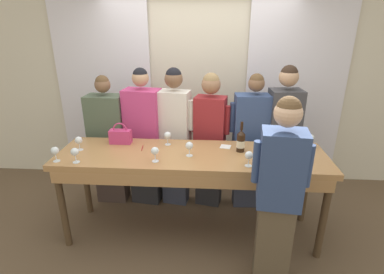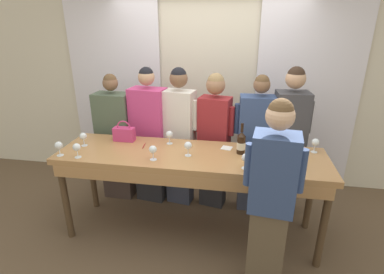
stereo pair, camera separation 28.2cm
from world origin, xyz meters
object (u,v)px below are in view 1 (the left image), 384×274
at_px(wine_glass_front_right, 311,138).
at_px(guest_pink_top, 144,138).
at_px(guest_striped_shirt, 210,139).
at_px(wine_glass_center_mid, 302,151).
at_px(guest_navy_coat, 252,143).
at_px(guest_beige_cap, 282,138).
at_px(wine_glass_back_right, 79,141).
at_px(wine_glass_center_right, 155,151).
at_px(wine_glass_back_mid, 168,136).
at_px(guest_cream_sweater, 175,136).
at_px(wine_bottle, 241,141).
at_px(wine_glass_back_left, 189,146).
at_px(handbag, 120,136).
at_px(guest_olive_jacket, 109,141).
at_px(host_pouring, 278,195).
at_px(wine_glass_front_left, 55,151).
at_px(tasting_bar, 191,163).
at_px(wine_glass_front_mid, 75,152).
at_px(wine_glass_center_left, 249,156).

bearing_deg(wine_glass_front_right, guest_pink_top, 168.87).
bearing_deg(guest_striped_shirt, wine_glass_center_mid, -39.62).
bearing_deg(guest_navy_coat, guest_beige_cap, 0.00).
height_order(wine_glass_back_right, guest_beige_cap, guest_beige_cap).
distance_m(wine_glass_front_right, guest_navy_coat, 0.70).
height_order(wine_glass_center_right, wine_glass_back_mid, same).
bearing_deg(wine_glass_center_mid, guest_cream_sweater, 150.90).
xyz_separation_m(wine_bottle, guest_cream_sweater, (-0.74, 0.52, -0.17)).
relative_size(wine_glass_back_left, wine_glass_back_mid, 1.00).
height_order(handbag, guest_pink_top, guest_pink_top).
relative_size(wine_bottle, guest_olive_jacket, 0.19).
xyz_separation_m(wine_glass_back_left, guest_cream_sweater, (-0.23, 0.66, -0.16)).
distance_m(guest_navy_coat, host_pouring, 1.22).
height_order(guest_cream_sweater, guest_striped_shirt, guest_cream_sweater).
relative_size(wine_glass_center_mid, host_pouring, 0.09).
xyz_separation_m(guest_pink_top, host_pouring, (1.38, -1.22, 0.02)).
bearing_deg(wine_glass_front_left, guest_cream_sweater, 40.16).
bearing_deg(wine_glass_back_mid, wine_glass_front_right, 0.94).
bearing_deg(guest_striped_shirt, guest_olive_jacket, 180.00).
height_order(tasting_bar, guest_olive_jacket, guest_olive_jacket).
xyz_separation_m(wine_glass_center_mid, guest_navy_coat, (-0.36, 0.72, -0.22)).
relative_size(tasting_bar, host_pouring, 1.59).
xyz_separation_m(wine_glass_front_mid, wine_glass_front_right, (2.32, 0.52, -0.00)).
distance_m(tasting_bar, guest_pink_top, 0.89).
xyz_separation_m(wine_glass_front_right, guest_cream_sweater, (-1.48, 0.37, -0.16)).
bearing_deg(wine_glass_front_left, wine_glass_front_right, 11.36).
relative_size(wine_glass_center_left, guest_cream_sweater, 0.08).
distance_m(wine_glass_center_mid, guest_pink_top, 1.83).
xyz_separation_m(wine_bottle, wine_glass_back_right, (-1.66, -0.08, -0.01)).
xyz_separation_m(wine_glass_front_left, guest_cream_sweater, (1.03, 0.87, -0.16)).
xyz_separation_m(wine_bottle, guest_pink_top, (-1.12, 0.52, -0.20)).
bearing_deg(guest_cream_sweater, guest_striped_shirt, 0.00).
bearing_deg(wine_glass_front_mid, wine_glass_center_left, 1.11).
distance_m(wine_glass_back_left, wine_glass_back_right, 1.15).
bearing_deg(guest_olive_jacket, wine_bottle, -18.27).
bearing_deg(host_pouring, wine_glass_center_left, 119.46).
height_order(guest_pink_top, guest_striped_shirt, guest_pink_top).
distance_m(handbag, guest_cream_sweater, 0.68).
height_order(wine_glass_center_mid, wine_glass_center_right, same).
bearing_deg(handbag, guest_pink_top, 66.44).
distance_m(wine_glass_center_right, guest_beige_cap, 1.59).
relative_size(guest_cream_sweater, guest_beige_cap, 0.98).
bearing_deg(wine_glass_center_right, wine_glass_center_mid, 3.80).
distance_m(guest_pink_top, host_pouring, 1.84).
distance_m(wine_glass_center_left, wine_glass_back_left, 0.59).
bearing_deg(tasting_bar, wine_glass_front_left, -169.24).
bearing_deg(wine_glass_center_right, guest_navy_coat, 38.60).
distance_m(tasting_bar, host_pouring, 0.96).
distance_m(wine_glass_front_left, wine_glass_back_mid, 1.11).
bearing_deg(wine_glass_back_left, wine_glass_center_right, -154.58).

